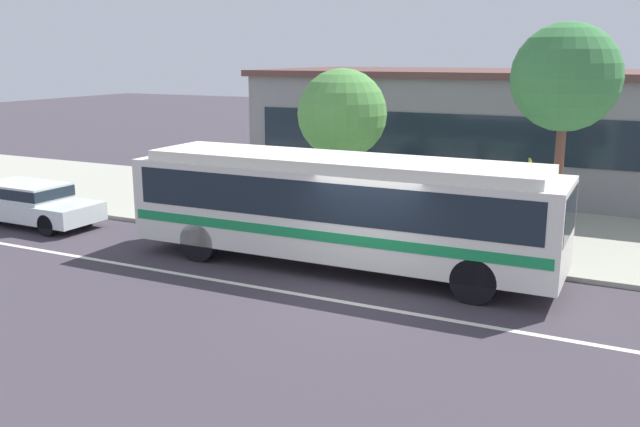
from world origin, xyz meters
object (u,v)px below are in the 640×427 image
object	(u,v)px
pedestrian_walking_along_curb	(512,219)
street_tree_mid_block	(566,78)
sedan_behind_bus	(30,201)
street_tree_near_stop	(342,114)
pedestrian_waiting_near_sign	(401,198)
pedestrian_standing_by_tree	(501,222)
bus_stop_sign	(528,197)
transit_bus	(340,204)

from	to	relation	value
pedestrian_walking_along_curb	street_tree_mid_block	bearing A→B (deg)	69.88
street_tree_mid_block	sedan_behind_bus	bearing A→B (deg)	-162.78
street_tree_near_stop	street_tree_mid_block	size ratio (longest dim) A/B	0.79
pedestrian_waiting_near_sign	pedestrian_standing_by_tree	xyz separation A→B (m)	(3.14, -1.42, -0.06)
pedestrian_waiting_near_sign	pedestrian_standing_by_tree	bearing A→B (deg)	-24.33
pedestrian_standing_by_tree	bus_stop_sign	world-z (taller)	bus_stop_sign
pedestrian_waiting_near_sign	street_tree_mid_block	distance (m)	5.41
street_tree_near_stop	sedan_behind_bus	bearing A→B (deg)	-152.05
pedestrian_walking_along_curb	pedestrian_standing_by_tree	xyz separation A→B (m)	(-0.21, -0.27, -0.03)
transit_bus	street_tree_mid_block	world-z (taller)	street_tree_mid_block
bus_stop_sign	street_tree_mid_block	bearing A→B (deg)	79.93
bus_stop_sign	street_tree_mid_block	world-z (taller)	street_tree_mid_block
pedestrian_waiting_near_sign	pedestrian_walking_along_curb	world-z (taller)	pedestrian_waiting_near_sign
sedan_behind_bus	bus_stop_sign	xyz separation A→B (m)	(14.49, 2.38, 1.04)
transit_bus	sedan_behind_bus	world-z (taller)	transit_bus
pedestrian_walking_along_curb	bus_stop_sign	size ratio (longest dim) A/B	0.66
pedestrian_waiting_near_sign	street_tree_near_stop	bearing A→B (deg)	159.48
sedan_behind_bus	street_tree_mid_block	xyz separation A→B (m)	(14.89, 4.61, 3.82)
pedestrian_waiting_near_sign	street_tree_near_stop	size ratio (longest dim) A/B	0.38
sedan_behind_bus	bus_stop_sign	size ratio (longest dim) A/B	1.77
sedan_behind_bus	pedestrian_waiting_near_sign	size ratio (longest dim) A/B	2.60
transit_bus	pedestrian_waiting_near_sign	size ratio (longest dim) A/B	6.09
street_tree_near_stop	street_tree_mid_block	distance (m)	6.47
pedestrian_waiting_near_sign	bus_stop_sign	world-z (taller)	bus_stop_sign
sedan_behind_bus	pedestrian_waiting_near_sign	world-z (taller)	pedestrian_waiting_near_sign
sedan_behind_bus	street_tree_near_stop	bearing A→B (deg)	27.95
transit_bus	sedan_behind_bus	xyz separation A→B (m)	(-10.41, -0.25, -0.88)
street_tree_near_stop	street_tree_mid_block	bearing A→B (deg)	0.82
pedestrian_waiting_near_sign	street_tree_mid_block	bearing A→B (deg)	12.78
sedan_behind_bus	pedestrian_waiting_near_sign	distance (m)	11.39
bus_stop_sign	street_tree_mid_block	xyz separation A→B (m)	(0.40, 2.24, 2.78)
bus_stop_sign	pedestrian_standing_by_tree	bearing A→B (deg)	-168.76
pedestrian_walking_along_curb	bus_stop_sign	distance (m)	0.76
pedestrian_waiting_near_sign	pedestrian_standing_by_tree	world-z (taller)	pedestrian_waiting_near_sign
transit_bus	bus_stop_sign	size ratio (longest dim) A/B	4.16
pedestrian_waiting_near_sign	pedestrian_standing_by_tree	distance (m)	3.44
pedestrian_walking_along_curb	pedestrian_standing_by_tree	distance (m)	0.34
bus_stop_sign	street_tree_near_stop	xyz separation A→B (m)	(-5.96, 2.15, 1.61)
pedestrian_waiting_near_sign	street_tree_mid_block	size ratio (longest dim) A/B	0.30
transit_bus	pedestrian_standing_by_tree	world-z (taller)	transit_bus
pedestrian_waiting_near_sign	pedestrian_walking_along_curb	size ratio (longest dim) A/B	1.03
street_tree_near_stop	transit_bus	bearing A→B (deg)	-66.16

